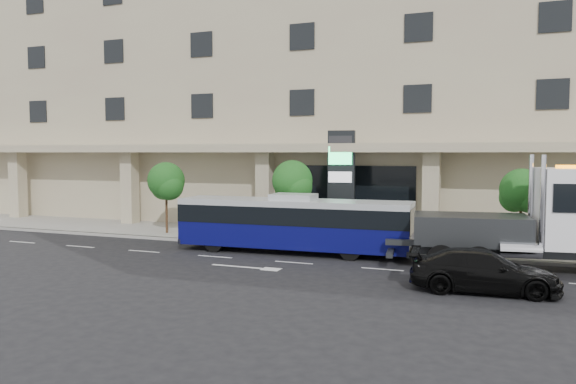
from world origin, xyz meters
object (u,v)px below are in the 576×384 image
Objects in this scene: black_sedan at (484,271)px; signage_pylon at (341,183)px; city_bus at (293,223)px; tow_truck at (543,225)px.

black_sedan is 0.85× the size of signage_pylon.
signage_pylon reaches higher than city_bus.
black_sedan is (9.00, -4.82, -0.74)m from city_bus.
city_bus is 10.24m from black_sedan.
black_sedan is at bearing -30.58° from city_bus.
tow_truck reaches higher than black_sedan.
city_bus is 5.38m from signage_pylon.
city_bus is at bearing 57.09° from black_sedan.
city_bus reaches higher than black_sedan.
tow_truck is (11.12, -0.61, 0.51)m from city_bus.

